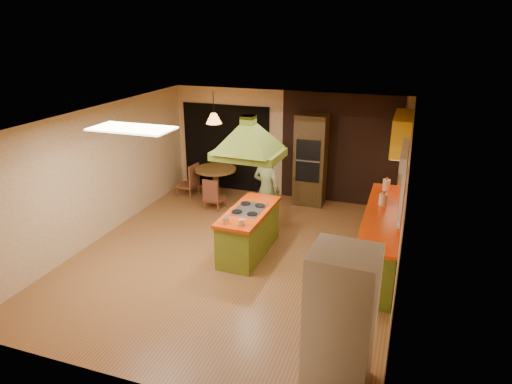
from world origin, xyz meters
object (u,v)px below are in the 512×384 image
at_px(refrigerator, 341,321).
at_px(dining_table, 216,177).
at_px(kitchen_island, 249,231).
at_px(man, 267,190).
at_px(canister_large, 386,185).
at_px(wall_oven, 311,160).

relative_size(refrigerator, dining_table, 1.78).
relative_size(kitchen_island, man, 1.05).
bearing_deg(canister_large, dining_table, 168.78).
height_order(kitchen_island, dining_table, kitchen_island).
distance_m(man, wall_oven, 1.69).
relative_size(man, dining_table, 1.65).
distance_m(refrigerator, dining_table, 6.30).
xyz_separation_m(kitchen_island, wall_oven, (0.48, 2.76, 0.61)).
bearing_deg(refrigerator, man, 121.45).
bearing_deg(canister_large, wall_oven, 146.07).
xyz_separation_m(wall_oven, canister_large, (1.73, -1.16, -0.01)).
bearing_deg(canister_large, refrigerator, -92.29).
xyz_separation_m(refrigerator, wall_oven, (-1.56, 5.46, 0.17)).
relative_size(dining_table, canister_large, 4.64).
bearing_deg(kitchen_island, refrigerator, -51.33).
bearing_deg(kitchen_island, canister_large, 37.45).
bearing_deg(refrigerator, dining_table, 129.45).
bearing_deg(man, dining_table, -22.07).
distance_m(refrigerator, wall_oven, 5.68).
distance_m(man, refrigerator, 4.41).
distance_m(kitchen_island, canister_large, 2.79).
xyz_separation_m(refrigerator, canister_large, (0.17, 4.30, 0.16)).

